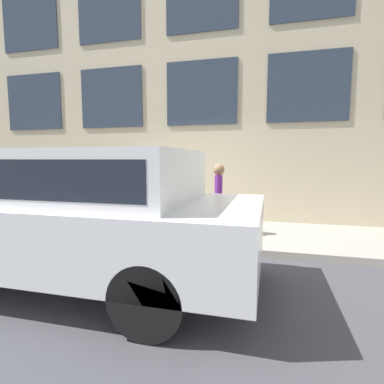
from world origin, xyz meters
name	(u,v)px	position (x,y,z in m)	size (l,w,h in m)	color
ground_plane	(171,251)	(0.00, 0.00, 0.00)	(80.00, 80.00, 0.00)	#47474C
sidewalk	(189,231)	(1.12, 0.00, 0.06)	(2.23, 60.00, 0.12)	#A8A093
building_facade	(203,68)	(2.38, 0.00, 3.62)	(0.33, 40.00, 7.22)	#C6B793
fire_hydrant	(165,217)	(0.35, 0.24, 0.50)	(0.36, 0.47, 0.74)	#2D7260
person	(219,192)	(0.80, -0.66, 0.91)	(0.32, 0.21, 1.32)	navy
parked_truck_white_near	(67,207)	(-1.50, 0.85, 0.94)	(1.99, 4.79, 1.63)	black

